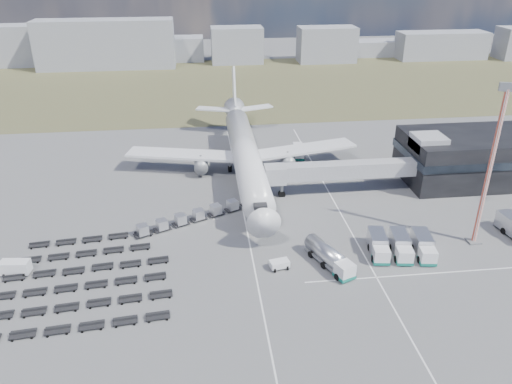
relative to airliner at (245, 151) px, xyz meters
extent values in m
plane|color=#565659|center=(0.00, -32.38, -5.29)|extent=(420.00, 420.00, 0.00)
cube|color=#49462B|center=(0.00, 77.62, -5.29)|extent=(420.00, 90.00, 0.01)
cube|color=silver|center=(-2.00, -27.38, -5.29)|extent=(0.25, 110.00, 0.01)
cube|color=silver|center=(16.00, -27.38, -5.29)|extent=(0.25, 110.00, 0.01)
cube|color=silver|center=(25.00, -40.38, -5.29)|extent=(40.00, 0.25, 0.01)
cube|color=black|center=(48.00, -8.38, -0.29)|extent=(30.00, 16.00, 10.00)
cube|color=#262D38|center=(48.00, -8.38, 0.91)|extent=(30.40, 16.40, 1.60)
cube|color=#939399|center=(36.00, -10.38, 4.21)|extent=(6.00, 6.00, 3.00)
cube|color=#939399|center=(18.10, -11.88, -0.19)|extent=(29.80, 3.00, 3.00)
cube|color=#939399|center=(4.70, -12.38, -0.19)|extent=(4.00, 3.60, 3.40)
cylinder|color=slate|center=(6.20, -11.88, -2.74)|extent=(0.70, 0.70, 5.10)
cylinder|color=black|center=(6.20, -11.88, -4.84)|extent=(1.40, 0.90, 1.40)
cylinder|color=silver|center=(0.00, -2.38, 0.01)|extent=(5.60, 48.00, 5.60)
cone|color=silver|center=(0.00, -28.88, 0.01)|extent=(5.60, 5.00, 5.60)
cone|color=silver|center=(0.00, 25.62, 0.81)|extent=(5.60, 8.00, 5.60)
cube|color=black|center=(0.00, -26.88, 0.81)|extent=(2.20, 2.00, 0.80)
cube|color=silver|center=(-13.00, 2.62, -1.19)|extent=(25.59, 11.38, 0.50)
cube|color=silver|center=(13.00, 2.62, -1.19)|extent=(25.59, 11.38, 0.50)
cylinder|color=slate|center=(-9.50, 0.62, -2.89)|extent=(3.00, 5.00, 3.00)
cylinder|color=slate|center=(9.50, 0.62, -2.89)|extent=(3.00, 5.00, 3.00)
cube|color=silver|center=(-5.50, 27.62, 1.21)|extent=(9.49, 5.63, 0.35)
cube|color=silver|center=(5.50, 27.62, 1.21)|extent=(9.49, 5.63, 0.35)
cube|color=silver|center=(0.00, 28.62, 6.51)|extent=(0.50, 9.06, 11.45)
cylinder|color=slate|center=(0.00, -23.38, -4.04)|extent=(0.50, 0.50, 2.50)
cylinder|color=slate|center=(-3.20, 1.62, -4.04)|extent=(0.60, 0.60, 2.50)
cylinder|color=slate|center=(3.20, 1.62, -4.04)|extent=(0.60, 0.60, 2.50)
cylinder|color=black|center=(0.00, -23.38, -4.79)|extent=(0.50, 1.20, 1.20)
cube|color=gray|center=(-86.84, 121.43, 2.79)|extent=(52.85, 12.00, 16.16)
cube|color=gray|center=(-45.30, 111.87, 4.20)|extent=(54.36, 12.00, 18.98)
cube|color=gray|center=(-19.75, 124.02, -0.37)|extent=(27.11, 12.00, 9.85)
cube|color=gray|center=(7.86, 116.37, 2.03)|extent=(21.49, 12.00, 14.65)
cube|color=gray|center=(46.04, 113.87, 1.92)|extent=(24.23, 12.00, 14.43)
cube|color=gray|center=(65.49, 125.00, -1.98)|extent=(47.81, 12.00, 6.62)
cube|color=gray|center=(97.90, 114.54, 0.42)|extent=(38.70, 12.00, 11.43)
cube|color=silver|center=(11.05, -40.06, -3.81)|extent=(3.20, 3.20, 2.35)
cube|color=#136D5D|center=(11.05, -40.06, -4.73)|extent=(3.33, 3.33, 0.51)
cylinder|color=silver|center=(9.15, -35.43, -3.35)|extent=(5.27, 8.06, 2.55)
cube|color=slate|center=(9.15, -35.43, -4.53)|extent=(5.18, 8.02, 0.36)
cylinder|color=black|center=(9.73, -36.85, -4.78)|extent=(2.88, 2.05, 1.12)
cube|color=silver|center=(1.83, -36.34, -4.61)|extent=(3.24, 2.24, 1.37)
cube|color=silver|center=(-38.05, -33.21, -4.15)|extent=(4.45, 2.33, 2.29)
cube|color=silver|center=(13.42, 8.05, -3.80)|extent=(2.72, 5.76, 2.61)
cube|color=#136D5D|center=(13.42, 8.05, -4.87)|extent=(2.82, 5.86, 0.42)
cube|color=silver|center=(17.88, -36.66, -3.91)|extent=(2.75, 2.66, 2.33)
cube|color=#136D5D|center=(17.88, -36.66, -4.81)|extent=(2.87, 2.78, 0.48)
cube|color=silver|center=(18.41, -32.99, -3.49)|extent=(3.23, 5.20, 2.76)
cube|color=silver|center=(21.44, -37.18, -3.91)|extent=(2.75, 2.66, 2.33)
cube|color=#136D5D|center=(21.44, -37.18, -4.81)|extent=(2.87, 2.78, 0.48)
cube|color=silver|center=(21.98, -33.51, -3.49)|extent=(3.23, 5.20, 2.76)
cube|color=silver|center=(25.01, -37.70, -3.91)|extent=(2.75, 2.66, 2.33)
cube|color=#136D5D|center=(25.01, -37.70, -4.81)|extent=(2.87, 2.78, 0.48)
cube|color=silver|center=(25.55, -34.03, -3.49)|extent=(3.23, 5.20, 2.76)
cube|color=silver|center=(43.20, -30.37, -3.42)|extent=(3.19, 5.32, 2.86)
cube|color=black|center=(-19.95, -24.11, -4.96)|extent=(3.34, 2.80, 0.20)
cube|color=silver|center=(-19.95, -24.11, -4.03)|extent=(2.34, 2.34, 1.65)
cube|color=black|center=(-16.75, -22.63, -4.96)|extent=(3.34, 2.80, 0.20)
cube|color=silver|center=(-16.75, -22.63, -4.03)|extent=(2.34, 2.34, 1.65)
cube|color=black|center=(-13.55, -21.16, -4.96)|extent=(3.34, 2.80, 0.20)
cube|color=silver|center=(-13.55, -21.16, -4.03)|extent=(2.34, 2.34, 1.65)
cube|color=black|center=(-10.36, -19.68, -4.96)|extent=(3.34, 2.80, 0.20)
cube|color=silver|center=(-10.36, -19.68, -4.03)|extent=(2.34, 2.34, 1.65)
cube|color=black|center=(-7.16, -18.20, -4.96)|extent=(3.34, 2.80, 0.20)
cube|color=silver|center=(-7.16, -18.20, -4.03)|extent=(2.34, 2.34, 1.65)
cube|color=black|center=(-3.96, -16.72, -4.96)|extent=(3.34, 2.80, 0.20)
cube|color=silver|center=(-3.96, -16.72, -4.03)|extent=(2.34, 2.34, 1.65)
cube|color=black|center=(-0.76, -15.24, -4.96)|extent=(3.34, 2.80, 0.20)
cube|color=silver|center=(-0.76, -15.24, -4.03)|extent=(2.34, 2.34, 1.65)
cube|color=black|center=(2.44, -13.77, -4.96)|extent=(3.34, 2.80, 0.20)
cube|color=silver|center=(2.44, -13.77, -4.03)|extent=(2.34, 2.34, 1.65)
cube|color=black|center=(-26.72, -46.74, -4.91)|extent=(25.50, 4.12, 0.76)
cube|color=black|center=(-27.17, -42.31, -4.91)|extent=(25.50, 4.12, 0.76)
cube|color=black|center=(-27.61, -37.87, -4.91)|extent=(25.50, 4.12, 0.76)
cube|color=black|center=(-28.06, -33.44, -4.91)|extent=(25.50, 4.12, 0.76)
cube|color=black|center=(-28.50, -29.00, -4.91)|extent=(21.28, 3.70, 0.76)
cube|color=black|center=(-28.94, -24.57, -4.91)|extent=(21.28, 3.70, 0.76)
cylinder|color=#B5331C|center=(35.56, -32.50, 7.76)|extent=(0.73, 0.73, 26.10)
cube|color=slate|center=(35.56, -32.50, 21.12)|extent=(2.57, 1.41, 1.25)
cube|color=#565659|center=(35.56, -32.50, -5.14)|extent=(2.09, 2.09, 0.31)
camera|label=1|loc=(-9.16, -99.43, 39.44)|focal=35.00mm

